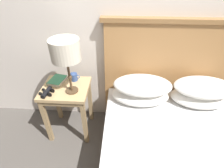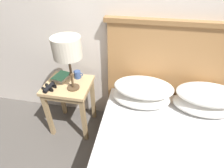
{
  "view_description": "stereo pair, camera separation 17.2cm",
  "coord_description": "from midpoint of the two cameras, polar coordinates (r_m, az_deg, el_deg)",
  "views": [
    {
      "loc": [
        0.08,
        -0.7,
        1.76
      ],
      "look_at": [
        -0.0,
        0.69,
        0.75
      ],
      "focal_mm": 28.0,
      "sensor_mm": 36.0,
      "label": 1
    },
    {
      "loc": [
        0.25,
        -0.68,
        1.76
      ],
      "look_at": [
        -0.0,
        0.69,
        0.75
      ],
      "focal_mm": 28.0,
      "sensor_mm": 36.0,
      "label": 2
    }
  ],
  "objects": [
    {
      "name": "wall_back",
      "position": [
        1.83,
        5.32,
        21.23
      ],
      "size": [
        8.0,
        0.06,
        2.6
      ],
      "color": "silver",
      "rests_on": "ground_plane"
    },
    {
      "name": "nightstand",
      "position": [
        1.99,
        -11.47,
        -2.55
      ],
      "size": [
        0.49,
        0.43,
        0.65
      ],
      "color": "tan",
      "rests_on": "ground_plane"
    },
    {
      "name": "table_lamp",
      "position": [
        1.63,
        -11.53,
        11.13
      ],
      "size": [
        0.27,
        0.27,
        0.55
      ],
      "color": "#4C3823",
      "rests_on": "nightstand"
    },
    {
      "name": "book_on_nightstand",
      "position": [
        2.03,
        -13.95,
        2.25
      ],
      "size": [
        0.18,
        0.22,
        0.04
      ],
      "color": "silver",
      "rests_on": "nightstand"
    },
    {
      "name": "binoculars_pair",
      "position": [
        1.89,
        -17.47,
        -1.13
      ],
      "size": [
        0.14,
        0.16,
        0.05
      ],
      "color": "black",
      "rests_on": "nightstand"
    },
    {
      "name": "coffee_mug",
      "position": [
        1.98,
        -8.8,
        2.99
      ],
      "size": [
        0.1,
        0.08,
        0.08
      ],
      "color": "#334C84",
      "rests_on": "nightstand"
    }
  ]
}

